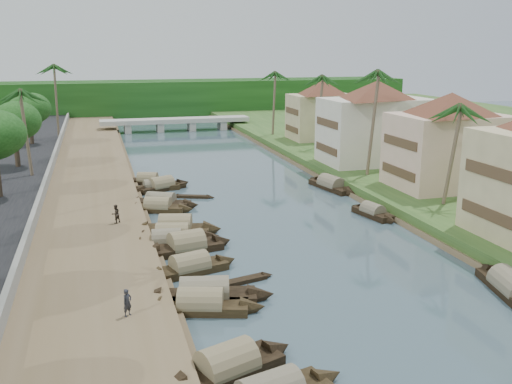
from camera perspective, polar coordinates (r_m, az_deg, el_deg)
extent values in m
plane|color=#3D525C|center=(41.99, 5.89, -7.07)|extent=(220.00, 220.00, 0.00)
cube|color=brown|center=(58.22, -16.53, -1.14)|extent=(10.00, 180.00, 0.80)
cube|color=#2B4D1F|center=(67.21, 14.76, 1.15)|extent=(16.00, 180.00, 1.20)
cube|color=gray|center=(58.23, -20.72, -0.51)|extent=(0.40, 180.00, 1.10)
cube|color=#143B10|center=(132.60, -9.47, 9.08)|extent=(120.00, 4.00, 8.00)
cube|color=#143B10|center=(137.56, -9.71, 9.25)|extent=(120.00, 4.00, 8.00)
cube|color=#143B10|center=(142.51, -9.94, 9.40)|extent=(120.00, 4.00, 8.00)
cube|color=#A9A99E|center=(110.09, -8.05, 7.10)|extent=(28.00, 4.00, 0.80)
cube|color=#A9A99E|center=(109.39, -12.73, 6.27)|extent=(1.20, 3.50, 1.80)
cube|color=#A9A99E|center=(109.87, -9.59, 6.45)|extent=(1.20, 3.50, 1.80)
cube|color=#A9A99E|center=(110.67, -6.48, 6.61)|extent=(1.20, 3.50, 1.80)
cube|color=#A9A99E|center=(111.78, -3.42, 6.75)|extent=(1.20, 3.50, 1.80)
cube|color=#4F3925|center=(45.65, 22.26, -2.11)|extent=(0.10, 6.40, 0.90)
cube|color=#4F3925|center=(44.92, 22.64, 1.82)|extent=(0.10, 6.40, 0.90)
cube|color=beige|center=(61.96, 18.60, 3.91)|extent=(11.00, 8.00, 7.50)
pyramid|color=brown|center=(61.35, 18.96, 8.37)|extent=(14.11, 14.11, 2.20)
cube|color=#4F3925|center=(59.38, 14.02, 1.97)|extent=(0.10, 6.40, 0.90)
cube|color=#4F3925|center=(58.85, 14.19, 4.83)|extent=(0.10, 6.40, 0.90)
cube|color=silver|center=(73.28, 11.84, 6.01)|extent=(13.00, 8.00, 8.00)
pyramid|color=brown|center=(72.77, 12.04, 9.99)|extent=(15.59, 15.59, 2.20)
cube|color=#4F3925|center=(70.82, 7.03, 4.30)|extent=(0.10, 6.40, 0.90)
cube|color=#4F3925|center=(70.35, 7.11, 6.87)|extent=(0.10, 6.40, 0.90)
cube|color=beige|center=(91.77, 6.61, 7.48)|extent=(10.00, 7.00, 7.00)
pyramid|color=brown|center=(91.36, 6.69, 10.34)|extent=(12.62, 12.62, 2.20)
cube|color=#4F3925|center=(90.20, 3.59, 6.31)|extent=(0.10, 5.60, 0.90)
cube|color=#4F3925|center=(89.87, 3.62, 8.08)|extent=(0.10, 5.60, 0.90)
cone|color=black|center=(28.03, 7.23, -17.95)|extent=(2.01, 1.99, 1.80)
cube|color=black|center=(28.49, -2.92, -17.46)|extent=(5.95, 3.83, 0.70)
cone|color=black|center=(30.02, 2.23, -15.50)|extent=(2.16, 2.26, 1.98)
cylinder|color=#7E6E50|center=(28.29, -2.93, -16.81)|extent=(4.74, 3.45, 2.08)
cube|color=black|center=(34.59, -5.55, -11.50)|extent=(5.89, 3.32, 0.70)
cone|color=black|center=(34.34, -0.26, -11.48)|extent=(2.00, 1.98, 1.76)
cone|color=black|center=(35.04, -10.74, -11.20)|extent=(2.00, 1.98, 1.76)
cylinder|color=#7E6E50|center=(34.42, -5.57, -10.93)|extent=(4.64, 3.00, 1.83)
cube|color=black|center=(35.79, -5.16, -10.58)|extent=(6.60, 3.21, 0.70)
cone|color=black|center=(35.87, 0.55, -10.32)|extent=(2.14, 2.14, 2.02)
cone|color=black|center=(35.99, -10.86, -10.50)|extent=(2.14, 2.14, 2.02)
cylinder|color=#7B735C|center=(35.63, -5.17, -10.02)|extent=(5.15, 3.00, 2.10)
cube|color=black|center=(40.16, -6.61, -7.80)|extent=(5.57, 3.18, 0.70)
cone|color=black|center=(41.36, -2.92, -6.94)|extent=(1.92, 1.97, 1.78)
cone|color=black|center=(39.08, -10.55, -8.45)|extent=(1.92, 1.97, 1.78)
cylinder|color=#7E6E50|center=(40.02, -6.63, -7.29)|extent=(4.39, 2.90, 1.86)
cube|color=black|center=(44.33, -6.93, -5.67)|extent=(5.71, 3.10, 0.70)
cone|color=black|center=(45.35, -3.36, -5.02)|extent=(1.94, 2.15, 2.05)
cone|color=black|center=(43.44, -10.68, -6.12)|extent=(1.94, 2.15, 2.05)
cylinder|color=#7E6E50|center=(44.20, -6.95, -5.20)|extent=(4.48, 2.94, 2.17)
cube|color=black|center=(45.56, -8.92, -5.18)|extent=(4.94, 2.24, 0.70)
cone|color=black|center=(45.61, -5.58, -4.95)|extent=(1.56, 1.69, 1.69)
cone|color=black|center=(45.62, -12.27, -5.21)|extent=(1.56, 1.69, 1.69)
cylinder|color=#7B735C|center=(45.44, -8.94, -4.73)|extent=(3.82, 2.18, 1.78)
cube|color=black|center=(46.94, -8.33, -4.58)|extent=(5.82, 3.06, 0.70)
cone|color=black|center=(46.66, -4.55, -4.49)|extent=(1.93, 1.92, 1.75)
cone|color=black|center=(47.38, -12.06, -4.47)|extent=(1.93, 1.92, 1.75)
cylinder|color=#7E6E50|center=(46.83, -8.34, -4.14)|extent=(4.57, 2.81, 1.82)
cube|color=black|center=(48.77, -8.04, -3.85)|extent=(6.04, 3.49, 0.70)
cone|color=black|center=(48.46, -4.32, -3.77)|extent=(2.10, 2.27, 2.09)
cone|color=black|center=(49.23, -11.70, -3.74)|extent=(2.10, 2.27, 2.09)
cylinder|color=#7E6E50|center=(48.66, -8.05, -3.43)|extent=(4.76, 3.24, 2.20)
cube|color=black|center=(57.16, -9.49, -1.23)|extent=(5.89, 4.14, 0.70)
cone|color=black|center=(56.11, -6.44, -1.33)|extent=(2.16, 2.11, 1.72)
cone|color=black|center=(58.33, -12.42, -0.98)|extent=(2.16, 2.11, 1.72)
cylinder|color=#7B735C|center=(57.07, -9.50, -0.86)|extent=(4.71, 3.58, 1.78)
cube|color=black|center=(55.44, -9.78, -1.72)|extent=(5.32, 3.40, 0.70)
cone|color=black|center=(54.74, -6.94, -1.73)|extent=(1.91, 1.92, 1.66)
cone|color=black|center=(56.22, -12.55, -1.55)|extent=(1.91, 1.92, 1.66)
cylinder|color=#7E6E50|center=(55.34, -9.80, -1.34)|extent=(4.23, 3.02, 1.73)
cube|color=black|center=(63.79, -9.47, 0.37)|extent=(5.70, 4.00, 0.70)
cone|color=black|center=(65.35, -7.23, 0.86)|extent=(2.14, 2.19, 1.85)
cone|color=black|center=(62.30, -11.82, 0.01)|extent=(2.14, 2.19, 1.85)
cylinder|color=#7E6E50|center=(63.70, -9.48, 0.71)|extent=(4.57, 3.52, 1.93)
cube|color=black|center=(63.67, -10.03, 0.32)|extent=(5.36, 2.03, 0.70)
cone|color=black|center=(64.29, -7.50, 0.63)|extent=(1.61, 1.47, 1.48)
cone|color=black|center=(63.13, -12.60, 0.15)|extent=(1.61, 1.47, 1.48)
cylinder|color=#7B735C|center=(63.58, -10.04, 0.66)|extent=(4.14, 1.95, 1.51)
cube|color=black|center=(67.04, -10.77, 0.98)|extent=(5.00, 2.99, 0.70)
cone|color=black|center=(66.45, -8.55, 1.03)|extent=(1.75, 1.76, 1.54)
cone|color=black|center=(67.70, -12.94, 1.07)|extent=(1.75, 1.76, 1.54)
cylinder|color=#7E6E50|center=(66.96, -10.78, 1.30)|extent=(3.96, 2.69, 1.61)
cube|color=black|center=(39.99, 24.16, -9.10)|extent=(3.27, 6.79, 0.70)
cone|color=black|center=(42.98, 22.00, -7.17)|extent=(2.04, 2.18, 1.88)
cylinder|color=#7B735C|center=(39.85, 24.21, -8.59)|extent=(3.00, 5.30, 1.93)
cube|color=black|center=(54.03, 11.58, -2.22)|extent=(2.38, 4.77, 0.70)
cone|color=black|center=(55.91, 9.95, -1.51)|extent=(1.55, 1.56, 1.45)
cone|color=black|center=(52.17, 13.34, -2.82)|extent=(1.55, 1.56, 1.45)
cylinder|color=#7B735C|center=(53.93, 11.60, -1.84)|extent=(2.21, 3.73, 1.51)
cube|color=black|center=(63.92, 7.55, 0.47)|extent=(3.14, 6.84, 0.70)
cone|color=black|center=(66.87, 5.78, 1.20)|extent=(2.03, 2.16, 1.91)
cone|color=black|center=(61.02, 9.49, -0.18)|extent=(2.03, 2.16, 1.91)
cylinder|color=#7B735C|center=(63.84, 7.56, 0.81)|extent=(2.91, 5.32, 1.96)
cube|color=black|center=(38.45, -1.29, -8.88)|extent=(3.43, 1.53, 0.35)
cone|color=black|center=(39.31, 1.15, -8.35)|extent=(0.99, 0.92, 0.74)
cone|color=black|center=(37.66, -3.84, -9.42)|extent=(0.99, 0.92, 0.74)
cube|color=black|center=(60.00, -6.37, -0.49)|extent=(3.46, 1.93, 0.35)
cone|color=black|center=(59.62, -4.54, -0.54)|extent=(1.06, 0.96, 0.69)
cone|color=black|center=(60.45, -8.17, -0.44)|extent=(1.06, 0.96, 0.69)
cylinder|color=brown|center=(54.59, 18.78, 3.45)|extent=(1.45, 0.36, 9.05)
sphere|color=#1B4717|center=(54.02, 19.14, 7.99)|extent=(3.20, 3.20, 3.20)
cylinder|color=brown|center=(65.47, 11.42, 6.73)|extent=(1.23, 0.36, 11.67)
sphere|color=#1B4717|center=(65.02, 11.66, 11.63)|extent=(3.20, 3.20, 3.20)
cylinder|color=brown|center=(82.66, 6.18, 7.93)|extent=(1.23, 0.36, 10.32)
sphere|color=#1B4717|center=(82.28, 6.28, 11.36)|extent=(3.20, 3.20, 3.20)
cylinder|color=brown|center=(67.79, -21.91, 5.47)|extent=(0.82, 0.36, 9.48)
sphere|color=#1B4717|center=(67.34, -22.27, 9.29)|extent=(3.20, 3.20, 3.20)
cylinder|color=brown|center=(95.82, 1.75, 8.83)|extent=(0.75, 0.36, 10.32)
sphere|color=#1B4717|center=(95.50, 1.77, 11.79)|extent=(3.20, 3.20, 3.20)
cylinder|color=brown|center=(97.14, -19.36, 8.56)|extent=(0.52, 0.36, 11.37)
sphere|color=#1B4717|center=(96.84, -19.63, 11.77)|extent=(3.20, 3.20, 3.20)
cylinder|color=#473728|center=(74.14, -22.81, 3.72)|extent=(0.60, 0.60, 3.64)
ellipsoid|color=#143B10|center=(73.66, -23.06, 6.38)|extent=(5.54, 5.54, 4.56)
cylinder|color=#473728|center=(91.56, -21.56, 5.56)|extent=(0.60, 0.60, 3.47)
ellipsoid|color=#143B10|center=(91.18, -21.75, 7.62)|extent=(5.51, 5.51, 4.53)
cylinder|color=#473728|center=(78.90, 13.87, 4.92)|extent=(0.60, 0.60, 3.90)
ellipsoid|color=#143B10|center=(78.43, 14.03, 7.61)|extent=(4.57, 4.57, 3.76)
imported|color=#23242B|center=(32.64, -12.74, -10.74)|extent=(0.68, 0.66, 1.57)
imported|color=#2F2721|center=(49.59, -13.86, -2.14)|extent=(0.98, 0.95, 1.60)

